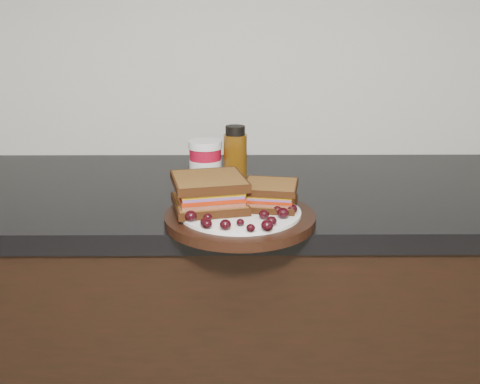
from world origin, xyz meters
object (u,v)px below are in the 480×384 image
object	(u,v)px
sandwich_left	(209,192)
oil_bottle	(235,158)
condiment_jar	(206,165)
plate	(240,218)

from	to	relation	value
sandwich_left	oil_bottle	bearing A→B (deg)	63.53
oil_bottle	condiment_jar	bearing A→B (deg)	177.00
plate	condiment_jar	xyz separation A→B (m)	(-0.08, 0.22, 0.05)
plate	condiment_jar	size ratio (longest dim) A/B	2.54
plate	sandwich_left	world-z (taller)	sandwich_left
plate	sandwich_left	xyz separation A→B (m)	(-0.06, 0.02, 0.04)
sandwich_left	condiment_jar	xyz separation A→B (m)	(-0.02, 0.20, 0.00)
plate	condiment_jar	bearing A→B (deg)	109.13
sandwich_left	plate	bearing A→B (deg)	-29.39
plate	oil_bottle	xyz separation A→B (m)	(-0.01, 0.21, 0.06)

